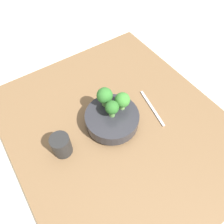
% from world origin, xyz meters
% --- Properties ---
extents(ground_plane, '(6.00, 6.00, 0.00)m').
position_xyz_m(ground_plane, '(0.00, 0.00, 0.00)').
color(ground_plane, beige).
extents(table, '(0.96, 0.83, 0.03)m').
position_xyz_m(table, '(0.00, 0.00, 0.02)').
color(table, brown).
rests_on(table, ground_plane).
extents(bowl, '(0.21, 0.21, 0.06)m').
position_xyz_m(bowl, '(0.02, 0.02, 0.07)').
color(bowl, '#28282D').
rests_on(bowl, table).
extents(broccoli_floret_center, '(0.05, 0.05, 0.08)m').
position_xyz_m(broccoli_floret_center, '(0.02, 0.02, 0.14)').
color(broccoli_floret_center, '#609347').
rests_on(broccoli_floret_center, bowl).
extents(broccoli_floret_front, '(0.06, 0.06, 0.08)m').
position_xyz_m(broccoli_floret_front, '(0.02, -0.03, 0.14)').
color(broccoli_floret_front, '#7AB256').
rests_on(broccoli_floret_front, bowl).
extents(broccoli_floret_right, '(0.06, 0.06, 0.08)m').
position_xyz_m(broccoli_floret_right, '(0.07, 0.01, 0.15)').
color(broccoli_floret_right, '#6BA34C').
rests_on(broccoli_floret_right, bowl).
extents(cup, '(0.07, 0.07, 0.09)m').
position_xyz_m(cup, '(0.02, 0.24, 0.08)').
color(cup, black).
rests_on(cup, table).
extents(fork, '(0.20, 0.05, 0.01)m').
position_xyz_m(fork, '(-0.01, -0.17, 0.04)').
color(fork, silver).
rests_on(fork, table).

